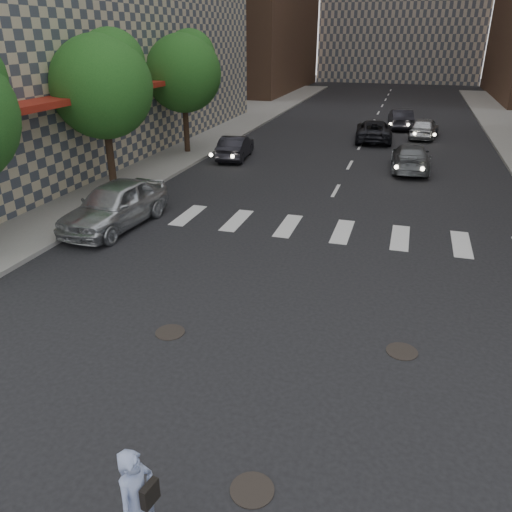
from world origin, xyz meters
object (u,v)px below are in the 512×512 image
(silver_sedan, at_px, (115,205))
(traffic_car_d, at_px, (424,128))
(tree_c, at_px, (185,70))
(skateboarder, at_px, (138,503))
(traffic_car_a, at_px, (235,147))
(traffic_car_c, at_px, (374,131))
(traffic_car_b, at_px, (410,158))
(tree_b, at_px, (104,82))
(traffic_car_e, at_px, (400,119))

(silver_sedan, height_order, traffic_car_d, silver_sedan)
(tree_c, relative_size, skateboarder, 3.67)
(skateboarder, xyz_separation_m, traffic_car_a, (-6.46, 22.50, -0.29))
(traffic_car_c, height_order, traffic_car_d, traffic_car_d)
(tree_c, relative_size, silver_sedan, 1.35)
(traffic_car_b, bearing_deg, tree_c, -5.17)
(skateboarder, relative_size, silver_sedan, 0.37)
(tree_c, bearing_deg, traffic_car_d, 33.79)
(silver_sedan, xyz_separation_m, traffic_car_a, (0.63, 11.47, -0.18))
(traffic_car_d, bearing_deg, tree_c, 41.71)
(silver_sedan, bearing_deg, tree_c, 105.97)
(silver_sedan, distance_m, traffic_car_d, 23.49)
(tree_b, relative_size, tree_c, 1.00)
(tree_b, height_order, tree_c, same)
(tree_b, height_order, traffic_car_a, tree_b)
(traffic_car_e, bearing_deg, silver_sedan, 61.66)
(tree_b, height_order, silver_sedan, tree_b)
(traffic_car_b, xyz_separation_m, traffic_car_c, (-2.44, 7.24, 0.01))
(skateboarder, relative_size, traffic_car_e, 0.42)
(tree_b, xyz_separation_m, tree_c, (0.00, 8.00, 0.00))
(skateboarder, bearing_deg, traffic_car_d, 93.79)
(traffic_car_d, bearing_deg, traffic_car_e, -55.50)
(traffic_car_c, bearing_deg, tree_b, 51.12)
(silver_sedan, bearing_deg, traffic_car_c, 72.40)
(skateboarder, height_order, traffic_car_e, skateboarder)
(silver_sedan, height_order, traffic_car_c, silver_sedan)
(traffic_car_d, xyz_separation_m, traffic_car_e, (-1.68, 3.36, 0.01))
(traffic_car_a, distance_m, traffic_car_e, 15.32)
(traffic_car_d, bearing_deg, skateboarder, 91.30)
(tree_b, xyz_separation_m, traffic_car_b, (12.52, 7.62, -3.98))
(silver_sedan, relative_size, traffic_car_b, 1.07)
(traffic_car_a, height_order, traffic_car_c, traffic_car_c)
(silver_sedan, distance_m, traffic_car_e, 25.88)
(tree_b, height_order, traffic_car_e, tree_b)
(skateboarder, distance_m, traffic_car_d, 32.11)
(tree_c, relative_size, traffic_car_e, 1.55)
(tree_b, relative_size, traffic_car_d, 1.64)
(silver_sedan, bearing_deg, traffic_car_b, 53.53)
(skateboarder, bearing_deg, tree_c, 122.91)
(traffic_car_e, bearing_deg, traffic_car_b, 86.60)
(traffic_car_a, distance_m, traffic_car_b, 9.44)
(tree_c, height_order, silver_sedan, tree_c)
(tree_c, distance_m, traffic_car_b, 13.14)
(traffic_car_c, xyz_separation_m, traffic_car_e, (1.48, 5.36, 0.03))
(tree_b, distance_m, traffic_car_c, 18.39)
(traffic_car_d, bearing_deg, traffic_car_c, 40.22)
(tree_c, bearing_deg, traffic_car_c, 34.25)
(tree_b, bearing_deg, silver_sedan, -58.49)
(traffic_car_a, height_order, traffic_car_e, traffic_car_e)
(tree_b, distance_m, traffic_car_b, 15.19)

